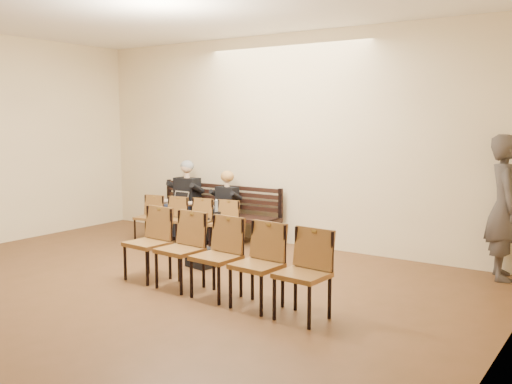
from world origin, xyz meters
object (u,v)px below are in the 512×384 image
(water_bottle, at_px, (217,212))
(bag, at_px, (200,257))
(laptop, at_px, (176,206))
(passerby, at_px, (505,196))
(chair_row_front, at_px, (185,221))
(bench, at_px, (214,225))
(seated_woman, at_px, (224,210))
(chair_row_back, at_px, (216,258))
(seated_man, at_px, (184,198))

(water_bottle, height_order, bag, water_bottle)
(laptop, xyz_separation_m, passerby, (5.37, 0.43, 0.53))
(laptop, relative_size, chair_row_front, 0.17)
(bench, relative_size, water_bottle, 12.37)
(water_bottle, bearing_deg, bench, 133.08)
(seated_woman, xyz_separation_m, chair_row_back, (1.84, -2.55, -0.06))
(bench, xyz_separation_m, bag, (1.10, -1.70, -0.08))
(bench, relative_size, chair_row_front, 1.37)
(laptop, relative_size, bag, 0.84)
(chair_row_back, bearing_deg, water_bottle, 132.11)
(bench, distance_m, bag, 2.03)
(laptop, bearing_deg, water_bottle, 9.34)
(seated_man, distance_m, laptop, 0.24)
(seated_woman, relative_size, passerby, 0.49)
(seated_woman, relative_size, laptop, 3.33)
(bench, relative_size, laptop, 8.04)
(chair_row_back, bearing_deg, chair_row_front, 142.36)
(seated_man, relative_size, laptop, 4.17)
(bag, bearing_deg, chair_row_front, 139.09)
(passerby, xyz_separation_m, chair_row_back, (-2.63, -2.77, -0.62))
(bag, bearing_deg, seated_man, 137.09)
(chair_row_front, bearing_deg, seated_woman, 41.87)
(water_bottle, bearing_deg, passerby, 6.76)
(bag, xyz_separation_m, chair_row_front, (-1.21, 1.05, 0.25))
(water_bottle, xyz_separation_m, chair_row_back, (1.76, -2.25, -0.08))
(bag, bearing_deg, water_bottle, 118.90)
(passerby, bearing_deg, bag, 96.16)
(bench, relative_size, chair_row_back, 0.88)
(bench, height_order, water_bottle, water_bottle)
(passerby, relative_size, chair_row_back, 0.75)
(bench, xyz_separation_m, chair_row_back, (2.15, -2.67, 0.25))
(seated_woman, xyz_separation_m, laptop, (-0.90, -0.21, 0.03))
(laptop, relative_size, chair_row_back, 0.11)
(bench, relative_size, passerby, 1.18)
(bag, bearing_deg, passerby, 26.08)
(seated_woman, xyz_separation_m, chair_row_front, (-0.42, -0.53, -0.15))
(seated_man, distance_m, seated_woman, 0.92)
(seated_woman, bearing_deg, bench, 158.94)
(passerby, height_order, chair_row_front, passerby)
(laptop, height_order, water_bottle, laptop)
(seated_man, bearing_deg, seated_woman, 0.00)
(water_bottle, xyz_separation_m, bag, (0.71, -1.28, -0.41))
(laptop, bearing_deg, passerby, 19.18)
(laptop, distance_m, chair_row_back, 3.61)
(bench, height_order, passerby, passerby)
(seated_woman, bearing_deg, water_bottle, -74.87)
(seated_woman, bearing_deg, bag, -63.50)
(seated_man, height_order, laptop, seated_man)
(seated_man, relative_size, chair_row_back, 0.46)
(seated_man, bearing_deg, chair_row_front, -47.38)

